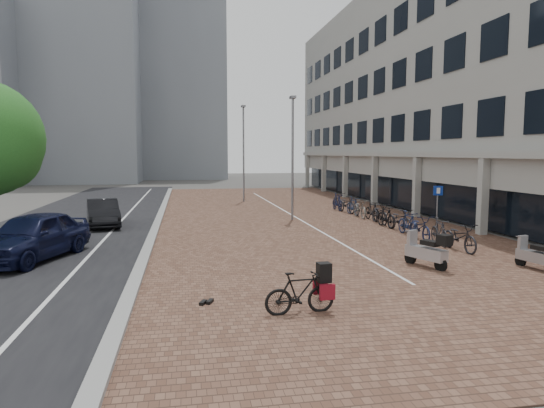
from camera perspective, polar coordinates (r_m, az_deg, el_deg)
The scene contains 18 objects.
ground at distance 15.47m, azimuth 4.00°, elevation -7.09°, with size 140.00×140.00×0.00m, color #474442.
plaza_brick at distance 27.44m, azimuth 1.87°, elevation -1.31°, with size 14.50×42.00×0.04m, color brown.
street_asphalt at distance 27.34m, azimuth -21.30°, elevation -1.76°, with size 8.00×50.00×0.03m, color black.
curb at distance 26.86m, azimuth -13.11°, elevation -1.50°, with size 0.35×42.00×0.14m, color gray.
lane_line at distance 27.03m, azimuth -17.13°, elevation -1.66°, with size 0.12×44.00×0.00m, color white.
parking_line at distance 27.48m, azimuth 2.28°, elevation -1.25°, with size 0.10×30.00×0.00m, color white.
office_building at distance 35.21m, azimuth 18.72°, elevation 13.76°, with size 8.40×40.00×15.00m.
bg_towers at distance 65.26m, azimuth -20.19°, elevation 14.87°, with size 33.00×23.00×32.00m.
car_navy at distance 17.69m, azimuth -26.40°, elevation -3.43°, with size 1.88×4.66×1.59m, color black.
car_dark at distance 24.58m, azimuth -19.33°, elevation -0.99°, with size 1.39×3.98×1.31m, color black.
hero_bike at distance 10.68m, azimuth 3.32°, elevation -10.36°, with size 1.61×0.57×1.12m.
shoes at distance 11.52m, azimuth -7.72°, elevation -11.51°, with size 0.37×0.31×0.09m, color black, non-canonical shape.
scooter_front at distance 16.56m, azimuth 28.72°, elevation -5.18°, with size 0.46×1.46×1.00m, color #9E9FA3, non-canonical shape.
scooter_back at distance 15.57m, azimuth 17.72°, elevation -5.17°, with size 0.51×1.64×1.13m, color #B1B0B6, non-canonical shape.
parking_sign at distance 23.06m, azimuth 18.94°, elevation 0.27°, with size 0.43×0.13×2.04m.
lamp_near at distance 25.21m, azimuth 2.43°, elevation 5.26°, with size 0.12×0.12×6.36m, color gray.
lamp_far at distance 34.96m, azimuth -3.38°, elevation 5.85°, with size 0.12×0.12×6.84m, color slate.
bike_row at distance 24.59m, azimuth 12.42°, elevation -1.10°, with size 1.18×15.81×1.05m.
Camera 1 is at (-3.74, -14.60, 3.50)m, focal length 31.92 mm.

